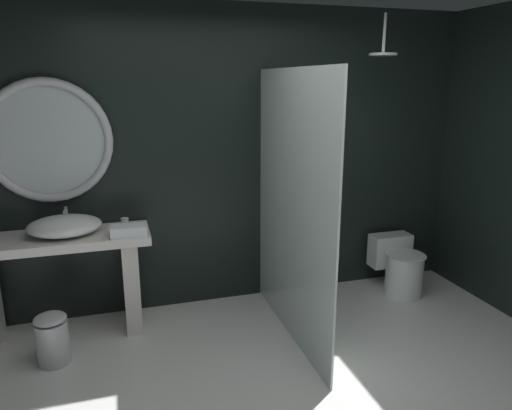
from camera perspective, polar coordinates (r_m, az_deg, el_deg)
back_wall_panel at (r=4.18m, az=-4.58°, el=5.45°), size 4.80×0.10×2.60m
vanity_counter at (r=4.02m, az=-22.63°, el=-7.41°), size 1.40×0.49×0.83m
vessel_sink at (r=3.90m, az=-22.06°, el=-2.33°), size 0.55×0.45×0.17m
tumbler_cup at (r=3.92m, az=-15.51°, el=-2.15°), size 0.06×0.06×0.09m
round_wall_mirror at (r=4.00m, az=-23.74°, el=7.05°), size 0.96×0.07×0.96m
shower_glass_panel at (r=3.58m, az=4.37°, el=-0.55°), size 0.02×1.55×2.07m
rain_shower_head at (r=4.19m, az=15.07°, el=17.44°), size 0.23×0.23×0.33m
toilet at (r=4.76m, az=16.89°, el=-7.05°), size 0.40×0.55×0.51m
waste_bin at (r=3.80m, az=-23.32°, el=-14.54°), size 0.23×0.23×0.38m
folded_hand_towel at (r=3.75m, az=-15.09°, el=-2.98°), size 0.27×0.17×0.08m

